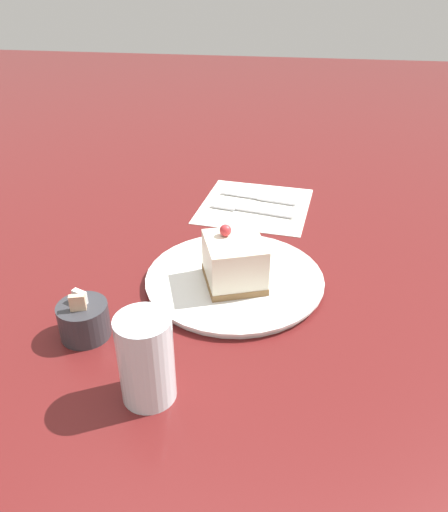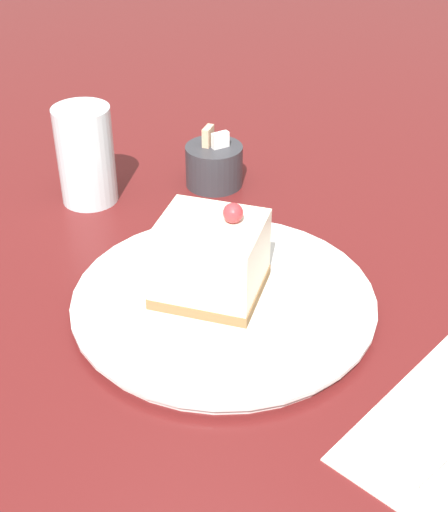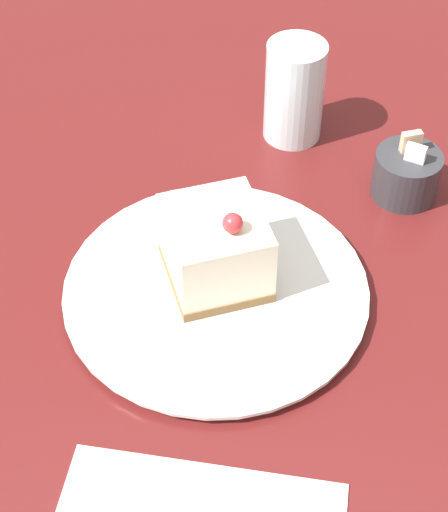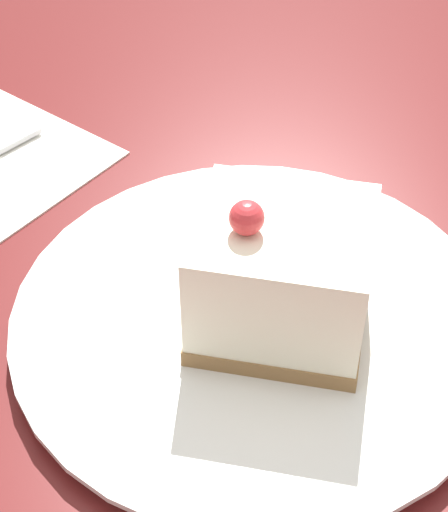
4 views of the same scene
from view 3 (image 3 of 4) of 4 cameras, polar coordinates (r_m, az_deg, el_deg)
name	(u,v)px [view 3 (image 3 of 4)]	position (r m, az deg, el deg)	size (l,w,h in m)	color
ground_plane	(244,286)	(0.79, 1.32, -1.99)	(4.00, 4.00, 0.00)	#5B1919
plate	(216,291)	(0.77, -0.54, -2.35)	(0.28, 0.28, 0.01)	silver
cake_slice	(216,250)	(0.75, -0.57, 0.43)	(0.12, 0.11, 0.09)	olive
sugar_bowl	(406,174)	(0.88, 12.07, 5.38)	(0.07, 0.07, 0.07)	#333338
drinking_glass	(294,92)	(0.92, 4.72, 10.87)	(0.06, 0.06, 0.11)	silver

